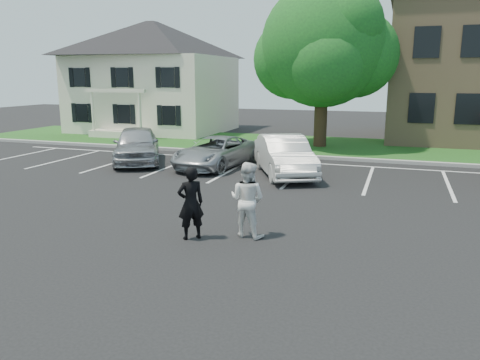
# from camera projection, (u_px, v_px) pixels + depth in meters

# --- Properties ---
(ground_plane) EXTENTS (90.00, 90.00, 0.00)m
(ground_plane) POSITION_uv_depth(u_px,v_px,m) (227.00, 239.00, 11.34)
(ground_plane) COLOR black
(ground_plane) RESTS_ON ground
(curb) EXTENTS (40.00, 0.30, 0.15)m
(curb) POSITION_uv_depth(u_px,v_px,m) (314.00, 157.00, 22.41)
(curb) COLOR gray
(curb) RESTS_ON ground
(grass_strip) EXTENTS (44.00, 8.00, 0.08)m
(grass_strip) POSITION_uv_depth(u_px,v_px,m) (327.00, 146.00, 26.11)
(grass_strip) COLOR #174514
(grass_strip) RESTS_ON ground
(stall_lines) EXTENTS (34.00, 5.36, 0.01)m
(stall_lines) POSITION_uv_depth(u_px,v_px,m) (335.00, 172.00, 19.17)
(stall_lines) COLOR silver
(stall_lines) RESTS_ON ground
(house) EXTENTS (10.30, 9.22, 7.60)m
(house) POSITION_uv_depth(u_px,v_px,m) (153.00, 77.00, 33.08)
(house) COLOR beige
(house) RESTS_ON ground
(tree) EXTENTS (7.80, 7.20, 8.80)m
(tree) POSITION_uv_depth(u_px,v_px,m) (325.00, 48.00, 24.90)
(tree) COLOR black
(tree) RESTS_ON ground
(man_black_suit) EXTENTS (0.77, 0.75, 1.78)m
(man_black_suit) POSITION_uv_depth(u_px,v_px,m) (191.00, 203.00, 11.16)
(man_black_suit) COLOR black
(man_black_suit) RESTS_ON ground
(man_white_shirt) EXTENTS (1.01, 0.84, 1.86)m
(man_white_shirt) POSITION_uv_depth(u_px,v_px,m) (247.00, 200.00, 11.33)
(man_white_shirt) COLOR white
(man_white_shirt) RESTS_ON ground
(car_silver_west) EXTENTS (4.03, 5.19, 1.65)m
(car_silver_west) POSITION_uv_depth(u_px,v_px,m) (137.00, 145.00, 21.25)
(car_silver_west) COLOR #AAAAAF
(car_silver_west) RESTS_ON ground
(car_silver_minivan) EXTENTS (2.86, 5.00, 1.31)m
(car_silver_minivan) POSITION_uv_depth(u_px,v_px,m) (216.00, 152.00, 20.20)
(car_silver_minivan) COLOR #9FA2A6
(car_silver_minivan) RESTS_ON ground
(car_white_sedan) EXTENTS (3.61, 5.01, 1.57)m
(car_white_sedan) POSITION_uv_depth(u_px,v_px,m) (284.00, 156.00, 18.50)
(car_white_sedan) COLOR silver
(car_white_sedan) RESTS_ON ground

